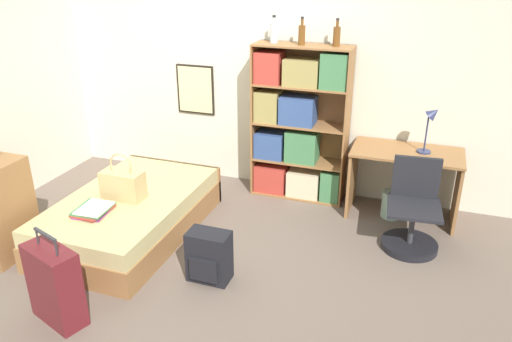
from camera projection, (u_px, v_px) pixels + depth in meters
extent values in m
plane|color=#66564C|center=(189.00, 243.00, 4.65)|extent=(14.00, 14.00, 0.00)
cube|color=beige|center=(247.00, 71.00, 5.47)|extent=(10.00, 0.06, 2.60)
cube|color=black|center=(196.00, 90.00, 5.73)|extent=(0.45, 0.02, 0.56)
cube|color=beige|center=(195.00, 90.00, 5.72)|extent=(0.41, 0.01, 0.52)
cube|color=olive|center=(131.00, 222.00, 4.79)|extent=(1.09, 1.82, 0.24)
cube|color=tan|center=(129.00, 203.00, 4.71)|extent=(1.06, 1.79, 0.16)
cube|color=olive|center=(175.00, 178.00, 5.52)|extent=(1.09, 0.04, 0.40)
cube|color=tan|center=(123.00, 185.00, 4.57)|extent=(0.38, 0.20, 0.27)
torus|color=tan|center=(121.00, 165.00, 4.49)|extent=(0.23, 0.02, 0.23)
cube|color=#7A336B|center=(93.00, 212.00, 4.35)|extent=(0.29, 0.32, 0.01)
cube|color=#B2382D|center=(93.00, 211.00, 4.35)|extent=(0.27, 0.33, 0.01)
cube|color=#427A4C|center=(93.00, 208.00, 4.35)|extent=(0.30, 0.34, 0.02)
cube|color=silver|center=(94.00, 208.00, 4.33)|extent=(0.26, 0.31, 0.01)
cube|color=#5B191E|center=(55.00, 285.00, 3.57)|extent=(0.48, 0.34, 0.60)
cylinder|color=#2D2D33|center=(37.00, 236.00, 3.50)|extent=(0.01, 0.01, 0.12)
cylinder|color=#2D2D33|center=(56.00, 248.00, 3.36)|extent=(0.01, 0.01, 0.12)
cube|color=#2D2D33|center=(45.00, 235.00, 3.40)|extent=(0.26, 0.11, 0.02)
cube|color=olive|center=(256.00, 119.00, 5.42)|extent=(0.02, 0.33, 1.65)
cube|color=olive|center=(347.00, 129.00, 5.12)|extent=(0.02, 0.33, 1.65)
cube|color=olive|center=(304.00, 120.00, 5.41)|extent=(1.01, 0.01, 1.65)
cube|color=olive|center=(298.00, 193.00, 5.60)|extent=(0.97, 0.33, 0.02)
cube|color=olive|center=(299.00, 160.00, 5.43)|extent=(0.97, 0.33, 0.02)
cube|color=olive|center=(300.00, 124.00, 5.27)|extent=(0.97, 0.33, 0.02)
cube|color=olive|center=(302.00, 86.00, 5.10)|extent=(0.97, 0.33, 0.02)
cube|color=olive|center=(303.00, 46.00, 4.94)|extent=(0.97, 0.33, 0.02)
cube|color=#B2382D|center=(272.00, 177.00, 5.61)|extent=(0.35, 0.25, 0.30)
cube|color=beige|center=(304.00, 183.00, 5.50)|extent=(0.35, 0.25, 0.28)
cube|color=#427A4C|center=(331.00, 185.00, 5.40)|extent=(0.20, 0.25, 0.33)
cube|color=#334C84|center=(271.00, 145.00, 5.46)|extent=(0.31, 0.25, 0.28)
cube|color=#427A4C|center=(302.00, 146.00, 5.34)|extent=(0.33, 0.25, 0.33)
cube|color=#99894C|center=(268.00, 106.00, 5.29)|extent=(0.25, 0.25, 0.32)
cube|color=#334C84|center=(298.00, 110.00, 5.20)|extent=(0.36, 0.25, 0.29)
cube|color=#B2382D|center=(270.00, 67.00, 5.13)|extent=(0.27, 0.25, 0.32)
cube|color=#99894C|center=(303.00, 72.00, 5.03)|extent=(0.36, 0.25, 0.27)
cube|color=#427A4C|center=(335.00, 70.00, 4.91)|extent=(0.27, 0.25, 0.35)
cylinder|color=#B7BCC1|center=(274.00, 33.00, 5.01)|extent=(0.08, 0.08, 0.19)
cylinder|color=#B7BCC1|center=(274.00, 20.00, 4.96)|extent=(0.03, 0.03, 0.06)
cylinder|color=#232328|center=(274.00, 16.00, 4.94)|extent=(0.04, 0.04, 0.02)
cylinder|color=brown|center=(302.00, 35.00, 4.89)|extent=(0.07, 0.07, 0.19)
cylinder|color=brown|center=(302.00, 22.00, 4.84)|extent=(0.03, 0.03, 0.06)
cylinder|color=#232328|center=(302.00, 18.00, 4.82)|extent=(0.03, 0.03, 0.02)
cylinder|color=brown|center=(337.00, 37.00, 4.81)|extent=(0.07, 0.07, 0.19)
cylinder|color=brown|center=(337.00, 24.00, 4.76)|extent=(0.03, 0.03, 0.06)
cylinder|color=#232328|center=(338.00, 19.00, 4.75)|extent=(0.03, 0.03, 0.02)
cube|color=olive|center=(407.00, 152.00, 4.88)|extent=(1.06, 0.57, 0.02)
cube|color=olive|center=(352.00, 178.00, 5.17)|extent=(0.03, 0.53, 0.68)
cube|color=olive|center=(457.00, 192.00, 4.86)|extent=(0.03, 0.53, 0.68)
cylinder|color=navy|center=(424.00, 151.00, 4.84)|extent=(0.13, 0.13, 0.02)
cylinder|color=navy|center=(426.00, 133.00, 4.76)|extent=(0.02, 0.02, 0.36)
cone|color=navy|center=(434.00, 113.00, 4.67)|extent=(0.15, 0.11, 0.15)
cylinder|color=black|center=(409.00, 245.00, 4.57)|extent=(0.51, 0.51, 0.06)
cylinder|color=#333338|center=(411.00, 229.00, 4.50)|extent=(0.05, 0.05, 0.40)
cube|color=black|center=(414.00, 208.00, 4.41)|extent=(0.50, 0.50, 0.03)
cube|color=black|center=(416.00, 177.00, 4.52)|extent=(0.42, 0.08, 0.39)
cube|color=black|center=(209.00, 256.00, 4.06)|extent=(0.34, 0.21, 0.43)
cube|color=black|center=(203.00, 271.00, 3.99)|extent=(0.24, 0.03, 0.20)
cylinder|color=#99C1B2|center=(392.00, 204.00, 5.07)|extent=(0.22, 0.22, 0.28)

